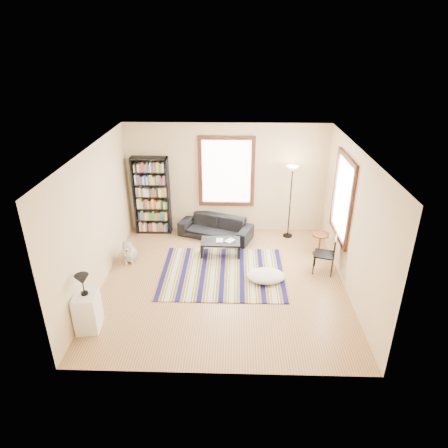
{
  "coord_description": "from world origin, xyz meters",
  "views": [
    {
      "loc": [
        0.23,
        -7.02,
        4.66
      ],
      "look_at": [
        0.0,
        0.5,
        1.1
      ],
      "focal_mm": 32.0,
      "sensor_mm": 36.0,
      "label": 1
    }
  ],
  "objects_px": {
    "floor_cushion": "(266,276)",
    "side_table": "(319,244)",
    "folding_chair": "(324,254)",
    "white_cabinet": "(88,311)",
    "coffee_table": "(221,248)",
    "floor_lamp": "(290,202)",
    "bookshelf": "(152,196)",
    "sofa": "(216,227)",
    "dog": "(129,250)"
  },
  "relations": [
    {
      "from": "sofa",
      "to": "dog",
      "type": "bearing_deg",
      "value": -125.79
    },
    {
      "from": "sofa",
      "to": "white_cabinet",
      "type": "height_order",
      "value": "white_cabinet"
    },
    {
      "from": "coffee_table",
      "to": "side_table",
      "type": "distance_m",
      "value": 2.3
    },
    {
      "from": "white_cabinet",
      "to": "dog",
      "type": "bearing_deg",
      "value": 81.1
    },
    {
      "from": "bookshelf",
      "to": "coffee_table",
      "type": "bearing_deg",
      "value": -33.41
    },
    {
      "from": "sofa",
      "to": "floor_cushion",
      "type": "bearing_deg",
      "value": -38.43
    },
    {
      "from": "coffee_table",
      "to": "floor_cushion",
      "type": "bearing_deg",
      "value": -46.62
    },
    {
      "from": "sofa",
      "to": "bookshelf",
      "type": "bearing_deg",
      "value": -168.39
    },
    {
      "from": "floor_cushion",
      "to": "floor_lamp",
      "type": "height_order",
      "value": "floor_lamp"
    },
    {
      "from": "dog",
      "to": "bookshelf",
      "type": "bearing_deg",
      "value": 69.12
    },
    {
      "from": "sofa",
      "to": "coffee_table",
      "type": "bearing_deg",
      "value": -58.92
    },
    {
      "from": "floor_lamp",
      "to": "dog",
      "type": "distance_m",
      "value": 4.04
    },
    {
      "from": "floor_lamp",
      "to": "bookshelf",
      "type": "bearing_deg",
      "value": 177.19
    },
    {
      "from": "floor_lamp",
      "to": "side_table",
      "type": "bearing_deg",
      "value": -56.44
    },
    {
      "from": "sofa",
      "to": "white_cabinet",
      "type": "xyz_separation_m",
      "value": [
        -2.04,
        -3.55,
        0.08
      ]
    },
    {
      "from": "floor_cushion",
      "to": "dog",
      "type": "distance_m",
      "value": 3.14
    },
    {
      "from": "bookshelf",
      "to": "floor_cushion",
      "type": "bearing_deg",
      "value": -38.74
    },
    {
      "from": "floor_cushion",
      "to": "dog",
      "type": "xyz_separation_m",
      "value": [
        -3.06,
        0.71,
        0.18
      ]
    },
    {
      "from": "white_cabinet",
      "to": "dog",
      "type": "height_order",
      "value": "white_cabinet"
    },
    {
      "from": "side_table",
      "to": "white_cabinet",
      "type": "relative_size",
      "value": 0.77
    },
    {
      "from": "bookshelf",
      "to": "side_table",
      "type": "bearing_deg",
      "value": -15.08
    },
    {
      "from": "floor_cushion",
      "to": "side_table",
      "type": "bearing_deg",
      "value": 40.63
    },
    {
      "from": "bookshelf",
      "to": "floor_cushion",
      "type": "distance_m",
      "value": 3.66
    },
    {
      "from": "floor_cushion",
      "to": "floor_lamp",
      "type": "bearing_deg",
      "value": 71.35
    },
    {
      "from": "side_table",
      "to": "dog",
      "type": "relative_size",
      "value": 0.95
    },
    {
      "from": "floor_cushion",
      "to": "white_cabinet",
      "type": "xyz_separation_m",
      "value": [
        -3.19,
        -1.6,
        0.25
      ]
    },
    {
      "from": "coffee_table",
      "to": "side_table",
      "type": "bearing_deg",
      "value": 1.86
    },
    {
      "from": "bookshelf",
      "to": "sofa",
      "type": "bearing_deg",
      "value": -9.46
    },
    {
      "from": "side_table",
      "to": "floor_lamp",
      "type": "bearing_deg",
      "value": 123.56
    },
    {
      "from": "bookshelf",
      "to": "folding_chair",
      "type": "height_order",
      "value": "bookshelf"
    },
    {
      "from": "bookshelf",
      "to": "side_table",
      "type": "xyz_separation_m",
      "value": [
        4.08,
        -1.1,
        -0.73
      ]
    },
    {
      "from": "coffee_table",
      "to": "white_cabinet",
      "type": "xyz_separation_m",
      "value": [
        -2.2,
        -2.65,
        0.17
      ]
    },
    {
      "from": "floor_lamp",
      "to": "white_cabinet",
      "type": "relative_size",
      "value": 2.66
    },
    {
      "from": "floor_lamp",
      "to": "white_cabinet",
      "type": "height_order",
      "value": "floor_lamp"
    },
    {
      "from": "floor_cushion",
      "to": "white_cabinet",
      "type": "relative_size",
      "value": 1.15
    },
    {
      "from": "coffee_table",
      "to": "folding_chair",
      "type": "relative_size",
      "value": 1.05
    },
    {
      "from": "coffee_table",
      "to": "dog",
      "type": "xyz_separation_m",
      "value": [
        -2.07,
        -0.34,
        0.1
      ]
    },
    {
      "from": "floor_lamp",
      "to": "dog",
      "type": "relative_size",
      "value": 3.27
    },
    {
      "from": "bookshelf",
      "to": "floor_lamp",
      "type": "height_order",
      "value": "bookshelf"
    },
    {
      "from": "folding_chair",
      "to": "white_cabinet",
      "type": "xyz_separation_m",
      "value": [
        -4.45,
        -1.97,
        -0.08
      ]
    },
    {
      "from": "folding_chair",
      "to": "dog",
      "type": "height_order",
      "value": "folding_chair"
    },
    {
      "from": "floor_cushion",
      "to": "folding_chair",
      "type": "xyz_separation_m",
      "value": [
        1.26,
        0.37,
        0.33
      ]
    },
    {
      "from": "sofa",
      "to": "side_table",
      "type": "xyz_separation_m",
      "value": [
        2.46,
        -0.83,
        0.0
      ]
    },
    {
      "from": "bookshelf",
      "to": "white_cabinet",
      "type": "height_order",
      "value": "bookshelf"
    },
    {
      "from": "folding_chair",
      "to": "bookshelf",
      "type": "bearing_deg",
      "value": 171.58
    },
    {
      "from": "folding_chair",
      "to": "white_cabinet",
      "type": "relative_size",
      "value": 1.23
    },
    {
      "from": "coffee_table",
      "to": "side_table",
      "type": "relative_size",
      "value": 1.67
    },
    {
      "from": "sofa",
      "to": "white_cabinet",
      "type": "distance_m",
      "value": 4.1
    },
    {
      "from": "bookshelf",
      "to": "white_cabinet",
      "type": "xyz_separation_m",
      "value": [
        -0.42,
        -3.82,
        -0.65
      ]
    },
    {
      "from": "floor_lamp",
      "to": "white_cabinet",
      "type": "xyz_separation_m",
      "value": [
        -3.88,
        -3.65,
        -0.58
      ]
    }
  ]
}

